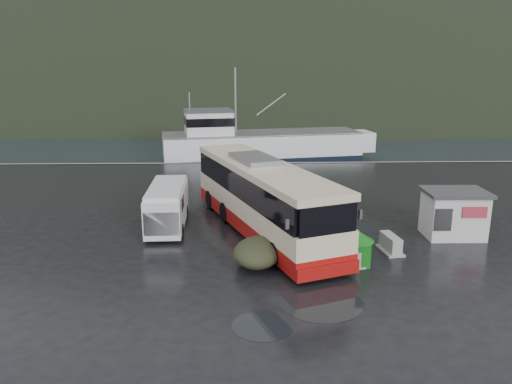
{
  "coord_description": "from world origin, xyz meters",
  "views": [
    {
      "loc": [
        -1.23,
        -22.62,
        8.64
      ],
      "look_at": [
        -0.55,
        3.66,
        1.7
      ],
      "focal_mm": 35.0,
      "sensor_mm": 36.0,
      "label": 1
    }
  ],
  "objects_px": {
    "coach_bus": "(263,231)",
    "waste_bin_left": "(312,241)",
    "dome_tent": "(258,264)",
    "fishing_trawler": "(262,149)",
    "white_van": "(168,227)",
    "jersey_barrier_b": "(390,252)",
    "ticket_kiosk": "(451,236)",
    "jersey_barrier_a": "(353,263)",
    "waste_bin_right": "(354,264)"
  },
  "relations": [
    {
      "from": "white_van",
      "to": "waste_bin_right",
      "type": "bearing_deg",
      "value": -32.91
    },
    {
      "from": "jersey_barrier_a",
      "to": "ticket_kiosk",
      "type": "bearing_deg",
      "value": 30.22
    },
    {
      "from": "waste_bin_right",
      "to": "dome_tent",
      "type": "distance_m",
      "value": 4.24
    },
    {
      "from": "coach_bus",
      "to": "waste_bin_left",
      "type": "height_order",
      "value": "coach_bus"
    },
    {
      "from": "white_van",
      "to": "dome_tent",
      "type": "height_order",
      "value": "white_van"
    },
    {
      "from": "jersey_barrier_a",
      "to": "waste_bin_left",
      "type": "bearing_deg",
      "value": 117.28
    },
    {
      "from": "waste_bin_left",
      "to": "ticket_kiosk",
      "type": "xyz_separation_m",
      "value": [
        7.21,
        0.51,
        0.0
      ]
    },
    {
      "from": "coach_bus",
      "to": "ticket_kiosk",
      "type": "relative_size",
      "value": 4.41
    },
    {
      "from": "white_van",
      "to": "fishing_trawler",
      "type": "relative_size",
      "value": 0.24
    },
    {
      "from": "white_van",
      "to": "dome_tent",
      "type": "distance_m",
      "value": 7.0
    },
    {
      "from": "coach_bus",
      "to": "waste_bin_right",
      "type": "relative_size",
      "value": 8.4
    },
    {
      "from": "dome_tent",
      "to": "jersey_barrier_b",
      "type": "distance_m",
      "value": 6.38
    },
    {
      "from": "dome_tent",
      "to": "jersey_barrier_b",
      "type": "bearing_deg",
      "value": 12.28
    },
    {
      "from": "jersey_barrier_b",
      "to": "fishing_trawler",
      "type": "xyz_separation_m",
      "value": [
        -4.94,
        27.9,
        0.0
      ]
    },
    {
      "from": "white_van",
      "to": "jersey_barrier_a",
      "type": "distance_m",
      "value": 10.28
    },
    {
      "from": "white_van",
      "to": "dome_tent",
      "type": "relative_size",
      "value": 1.9
    },
    {
      "from": "coach_bus",
      "to": "fishing_trawler",
      "type": "xyz_separation_m",
      "value": [
        0.91,
        24.88,
        0.0
      ]
    },
    {
      "from": "coach_bus",
      "to": "white_van",
      "type": "height_order",
      "value": "coach_bus"
    },
    {
      "from": "coach_bus",
      "to": "white_van",
      "type": "bearing_deg",
      "value": 149.59
    },
    {
      "from": "coach_bus",
      "to": "jersey_barrier_a",
      "type": "xyz_separation_m",
      "value": [
        3.83,
        -4.33,
        0.0
      ]
    },
    {
      "from": "coach_bus",
      "to": "white_van",
      "type": "distance_m",
      "value": 5.11
    },
    {
      "from": "white_van",
      "to": "ticket_kiosk",
      "type": "relative_size",
      "value": 1.81
    },
    {
      "from": "ticket_kiosk",
      "to": "fishing_trawler",
      "type": "bearing_deg",
      "value": 109.19
    },
    {
      "from": "waste_bin_left",
      "to": "jersey_barrier_a",
      "type": "xyz_separation_m",
      "value": [
        1.46,
        -2.84,
        0.0
      ]
    },
    {
      "from": "dome_tent",
      "to": "jersey_barrier_a",
      "type": "xyz_separation_m",
      "value": [
        4.22,
        0.05,
        0.0
      ]
    },
    {
      "from": "coach_bus",
      "to": "ticket_kiosk",
      "type": "distance_m",
      "value": 9.63
    },
    {
      "from": "white_van",
      "to": "jersey_barrier_b",
      "type": "height_order",
      "value": "white_van"
    },
    {
      "from": "ticket_kiosk",
      "to": "fishing_trawler",
      "type": "relative_size",
      "value": 0.13
    },
    {
      "from": "dome_tent",
      "to": "fishing_trawler",
      "type": "bearing_deg",
      "value": 87.46
    },
    {
      "from": "waste_bin_right",
      "to": "fishing_trawler",
      "type": "height_order",
      "value": "fishing_trawler"
    },
    {
      "from": "waste_bin_left",
      "to": "jersey_barrier_a",
      "type": "relative_size",
      "value": 0.94
    },
    {
      "from": "jersey_barrier_b",
      "to": "ticket_kiosk",
      "type": "bearing_deg",
      "value": 28.6
    },
    {
      "from": "coach_bus",
      "to": "white_van",
      "type": "relative_size",
      "value": 2.44
    },
    {
      "from": "waste_bin_right",
      "to": "jersey_barrier_a",
      "type": "xyz_separation_m",
      "value": [
        -0.01,
        0.14,
        0.0
      ]
    },
    {
      "from": "waste_bin_left",
      "to": "waste_bin_right",
      "type": "height_order",
      "value": "waste_bin_right"
    },
    {
      "from": "waste_bin_left",
      "to": "waste_bin_right",
      "type": "distance_m",
      "value": 3.33
    },
    {
      "from": "jersey_barrier_a",
      "to": "jersey_barrier_b",
      "type": "xyz_separation_m",
      "value": [
        2.01,
        1.31,
        0.0
      ]
    },
    {
      "from": "ticket_kiosk",
      "to": "waste_bin_right",
      "type": "bearing_deg",
      "value": -148.01
    },
    {
      "from": "dome_tent",
      "to": "fishing_trawler",
      "type": "distance_m",
      "value": 29.29
    },
    {
      "from": "waste_bin_right",
      "to": "ticket_kiosk",
      "type": "bearing_deg",
      "value": 31.34
    },
    {
      "from": "jersey_barrier_a",
      "to": "fishing_trawler",
      "type": "bearing_deg",
      "value": 95.72
    },
    {
      "from": "jersey_barrier_a",
      "to": "fishing_trawler",
      "type": "xyz_separation_m",
      "value": [
        -2.93,
        29.21,
        0.0
      ]
    },
    {
      "from": "white_van",
      "to": "dome_tent",
      "type": "bearing_deg",
      "value": -50.34
    },
    {
      "from": "jersey_barrier_a",
      "to": "fishing_trawler",
      "type": "height_order",
      "value": "fishing_trawler"
    },
    {
      "from": "waste_bin_right",
      "to": "ticket_kiosk",
      "type": "height_order",
      "value": "ticket_kiosk"
    },
    {
      "from": "dome_tent",
      "to": "jersey_barrier_a",
      "type": "distance_m",
      "value": 4.22
    },
    {
      "from": "white_van",
      "to": "waste_bin_left",
      "type": "xyz_separation_m",
      "value": [
        7.41,
        -2.36,
        0.0
      ]
    },
    {
      "from": "waste_bin_left",
      "to": "waste_bin_right",
      "type": "xyz_separation_m",
      "value": [
        1.48,
        -2.98,
        0.0
      ]
    },
    {
      "from": "coach_bus",
      "to": "waste_bin_right",
      "type": "xyz_separation_m",
      "value": [
        3.85,
        -4.48,
        0.0
      ]
    },
    {
      "from": "coach_bus",
      "to": "white_van",
      "type": "xyz_separation_m",
      "value": [
        -5.04,
        0.86,
        0.0
      ]
    }
  ]
}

